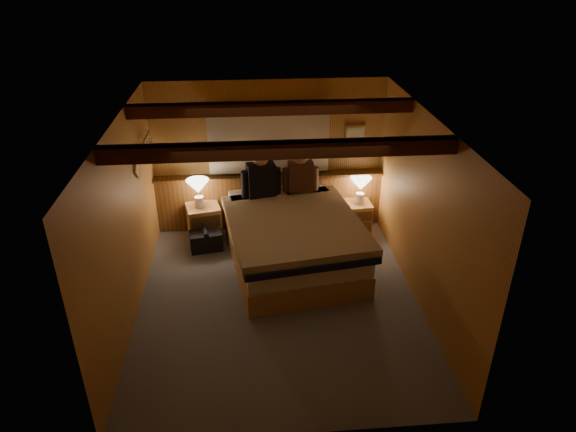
{
  "coord_description": "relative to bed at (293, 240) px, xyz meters",
  "views": [
    {
      "loc": [
        -0.34,
        -5.43,
        4.1
      ],
      "look_at": [
        0.16,
        0.4,
        1.03
      ],
      "focal_mm": 32.0,
      "sensor_mm": 36.0,
      "label": 1
    }
  ],
  "objects": [
    {
      "name": "wall_back",
      "position": [
        -0.26,
        1.25,
        0.8
      ],
      "size": [
        3.6,
        0.0,
        3.6
      ],
      "primitive_type": "plane",
      "rotation": [
        1.57,
        0.0,
        0.0
      ],
      "color": "#C48F46",
      "rests_on": "floor"
    },
    {
      "name": "nightstand_left",
      "position": [
        -1.31,
        0.9,
        -0.13
      ],
      "size": [
        0.58,
        0.54,
        0.55
      ],
      "rotation": [
        0.0,
        0.0,
        0.21
      ],
      "color": "#AA8748",
      "rests_on": "floor"
    },
    {
      "name": "floor",
      "position": [
        -0.26,
        -0.85,
        -0.4
      ],
      "size": [
        4.2,
        4.2,
        0.0
      ],
      "primitive_type": "plane",
      "color": "slate",
      "rests_on": "ground"
    },
    {
      "name": "lamp_right",
      "position": [
        1.16,
        0.93,
        0.39
      ],
      "size": [
        0.34,
        0.34,
        0.44
      ],
      "color": "white",
      "rests_on": "nightstand_right"
    },
    {
      "name": "curtain_window",
      "position": [
        -0.26,
        1.18,
        1.12
      ],
      "size": [
        2.18,
        0.09,
        1.11
      ],
      "color": "#492112",
      "rests_on": "wall_back"
    },
    {
      "name": "lamp_left",
      "position": [
        -1.36,
        0.89,
        0.46
      ],
      "size": [
        0.35,
        0.35,
        0.45
      ],
      "color": "white",
      "rests_on": "nightstand_left"
    },
    {
      "name": "coat_rail",
      "position": [
        -1.98,
        0.73,
        1.26
      ],
      "size": [
        0.05,
        0.55,
        0.24
      ],
      "color": "silver",
      "rests_on": "wall_left"
    },
    {
      "name": "nightstand_right",
      "position": [
        1.12,
        0.93,
        -0.16
      ],
      "size": [
        0.46,
        0.42,
        0.49
      ],
      "rotation": [
        0.0,
        0.0,
        0.04
      ],
      "color": "#AA8748",
      "rests_on": "floor"
    },
    {
      "name": "ceiling",
      "position": [
        -0.26,
        -0.85,
        2.0
      ],
      "size": [
        4.2,
        4.2,
        0.0
      ],
      "primitive_type": "plane",
      "rotation": [
        3.14,
        0.0,
        0.0
      ],
      "color": "#B48043",
      "rests_on": "wall_back"
    },
    {
      "name": "wall_front",
      "position": [
        -0.26,
        -2.95,
        0.8
      ],
      "size": [
        3.6,
        0.0,
        3.6
      ],
      "primitive_type": "plane",
      "rotation": [
        -1.57,
        0.0,
        0.0
      ],
      "color": "#C48F46",
      "rests_on": "floor"
    },
    {
      "name": "person_right",
      "position": [
        0.2,
        0.86,
        0.63
      ],
      "size": [
        0.55,
        0.23,
        0.67
      ],
      "rotation": [
        0.0,
        0.0,
        0.03
      ],
      "color": "#452A1B",
      "rests_on": "bed"
    },
    {
      "name": "wainscot",
      "position": [
        -0.26,
        1.19,
        0.08
      ],
      "size": [
        3.6,
        0.23,
        0.94
      ],
      "color": "brown",
      "rests_on": "wall_back"
    },
    {
      "name": "wall_left",
      "position": [
        -2.06,
        -0.85,
        0.8
      ],
      "size": [
        0.0,
        4.2,
        4.2
      ],
      "primitive_type": "plane",
      "rotation": [
        1.57,
        0.0,
        1.57
      ],
      "color": "#C48F46",
      "rests_on": "floor"
    },
    {
      "name": "ceiling_beams",
      "position": [
        -0.26,
        -0.7,
        1.91
      ],
      "size": [
        3.6,
        1.65,
        0.16
      ],
      "color": "#492112",
      "rests_on": "ceiling"
    },
    {
      "name": "duffel_bag",
      "position": [
        -1.27,
        0.53,
        -0.25
      ],
      "size": [
        0.52,
        0.37,
        0.34
      ],
      "rotation": [
        0.0,
        0.0,
        0.18
      ],
      "color": "black",
      "rests_on": "floor"
    },
    {
      "name": "wall_right",
      "position": [
        1.54,
        -0.85,
        0.8
      ],
      "size": [
        0.0,
        4.2,
        4.2
      ],
      "primitive_type": "plane",
      "rotation": [
        1.57,
        0.0,
        -1.57
      ],
      "color": "#C48F46",
      "rests_on": "floor"
    },
    {
      "name": "person_left",
      "position": [
        -0.41,
        0.75,
        0.66
      ],
      "size": [
        0.6,
        0.31,
        0.73
      ],
      "rotation": [
        0.0,
        0.0,
        0.19
      ],
      "color": "black",
      "rests_on": "bed"
    },
    {
      "name": "bed",
      "position": [
        0.0,
        0.0,
        0.0
      ],
      "size": [
        2.05,
        2.51,
        0.78
      ],
      "rotation": [
        0.0,
        0.0,
        0.15
      ],
      "color": "#AA8748",
      "rests_on": "floor"
    },
    {
      "name": "framed_print",
      "position": [
        1.09,
        1.23,
        1.15
      ],
      "size": [
        0.3,
        0.04,
        0.25
      ],
      "color": "tan",
      "rests_on": "wall_back"
    }
  ]
}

